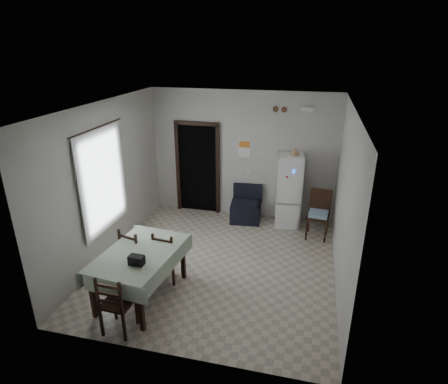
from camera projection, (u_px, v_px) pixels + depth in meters
ground at (218, 264)px, 6.95m from camera, size 4.50×4.50×0.00m
ceiling at (217, 106)px, 5.87m from camera, size 4.20×4.50×0.02m
wall_back at (242, 156)px, 8.44m from camera, size 4.20×0.02×2.90m
wall_front at (169, 261)px, 4.38m from camera, size 4.20×0.02×2.90m
wall_left at (107, 182)px, 6.87m from camera, size 0.02×4.50×2.90m
wall_right at (345, 203)px, 5.95m from camera, size 0.02×4.50×2.90m
doorway at (201, 166)px, 9.00m from camera, size 1.06×0.52×2.22m
window_recess at (98, 180)px, 6.66m from camera, size 0.10×1.20×1.60m
curtain at (103, 181)px, 6.64m from camera, size 0.02×1.45×1.85m
curtain_rod at (97, 128)px, 6.28m from camera, size 0.02×1.60×0.02m
calendar at (244, 149)px, 8.35m from camera, size 0.28×0.02×0.40m
calendar_image at (245, 144)px, 8.31m from camera, size 0.24×0.01×0.14m
light_switch at (248, 171)px, 8.52m from camera, size 0.08×0.02×0.12m
vent_left at (276, 109)px, 7.87m from camera, size 0.12×0.03×0.12m
vent_right at (284, 110)px, 7.83m from camera, size 0.12×0.03×0.12m
emergency_light at (307, 109)px, 7.70m from camera, size 0.25×0.07×0.09m
fridge at (289, 191)px, 8.14m from camera, size 0.58×0.58×1.64m
tan_cone at (295, 151)px, 7.77m from camera, size 0.22×0.22×0.17m
navy_seat at (246, 204)px, 8.50m from camera, size 0.73×0.71×0.81m
corner_chair at (318, 215)px, 7.73m from camera, size 0.49×0.49×1.02m
dining_table at (141, 274)px, 5.93m from camera, size 1.19×1.67×0.82m
black_bag at (137, 260)px, 5.43m from camera, size 0.23×0.14×0.14m
dining_chair_far_left at (137, 253)px, 6.38m from camera, size 0.51×0.51×0.98m
dining_chair_far_right at (168, 255)px, 6.38m from camera, size 0.44×0.44×0.93m
dining_chair_near_head at (118, 302)px, 5.19m from camera, size 0.43×0.43×0.96m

